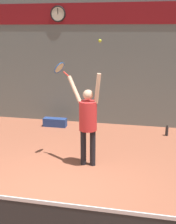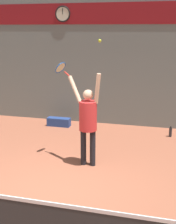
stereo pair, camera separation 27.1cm
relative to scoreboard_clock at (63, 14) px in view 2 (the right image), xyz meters
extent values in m
plane|color=#9E563D|center=(1.27, -4.77, -3.49)|extent=(18.00, 18.00, 0.00)
cube|color=slate|center=(1.27, 0.08, -0.99)|extent=(18.00, 0.10, 5.00)
cube|color=maroon|center=(1.27, 0.02, 0.00)|extent=(7.84, 0.02, 0.63)
cylinder|color=beige|center=(0.00, 0.00, 0.00)|extent=(0.45, 0.02, 0.45)
torus|color=black|center=(0.00, 0.00, 0.00)|extent=(0.50, 0.05, 0.50)
cube|color=black|center=(0.00, -0.01, 0.08)|extent=(0.02, 0.01, 0.18)
cylinder|color=black|center=(1.57, -3.26, -3.07)|extent=(0.13, 0.13, 0.84)
cylinder|color=black|center=(1.79, -3.26, -3.07)|extent=(0.13, 0.13, 0.84)
cylinder|color=red|center=(1.68, -3.26, -2.32)|extent=(0.40, 0.40, 0.66)
sphere|color=#D8A884|center=(1.68, -3.26, -1.84)|extent=(0.22, 0.22, 0.22)
cylinder|color=#D8A884|center=(1.90, -3.29, -1.69)|extent=(0.20, 0.19, 0.67)
cylinder|color=#D8A884|center=(1.34, -3.13, -1.76)|extent=(0.43, 0.37, 0.58)
cylinder|color=red|center=(1.12, -2.97, -1.45)|extent=(0.17, 0.09, 0.13)
torus|color=#1E51A5|center=(0.93, -2.91, -1.32)|extent=(0.29, 0.36, 0.27)
cylinder|color=beige|center=(0.93, -2.91, -1.32)|extent=(0.23, 0.30, 0.22)
sphere|color=#CCDB2D|center=(1.94, -3.30, -0.69)|extent=(0.07, 0.07, 0.07)
cylinder|color=#262628|center=(3.50, -0.79, -3.35)|extent=(0.08, 0.08, 0.27)
cylinder|color=black|center=(3.50, -0.79, -3.20)|extent=(0.05, 0.05, 0.04)
cube|color=navy|center=(0.02, -0.63, -3.35)|extent=(0.74, 0.26, 0.27)
camera|label=1|loc=(3.11, -9.75, -0.44)|focal=50.00mm
camera|label=2|loc=(3.37, -9.69, -0.44)|focal=50.00mm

